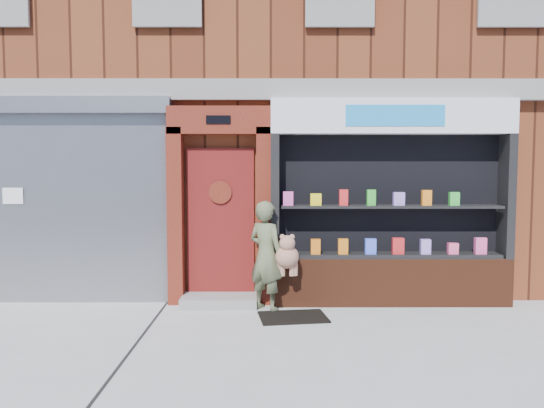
{
  "coord_description": "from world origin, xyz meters",
  "views": [
    {
      "loc": [
        0.0,
        -5.91,
        2.06
      ],
      "look_at": [
        0.02,
        1.0,
        1.54
      ],
      "focal_mm": 35.0,
      "sensor_mm": 36.0,
      "label": 1
    }
  ],
  "objects": [
    {
      "name": "ground",
      "position": [
        0.0,
        0.0,
        0.0
      ],
      "size": [
        80.0,
        80.0,
        0.0
      ],
      "primitive_type": "plane",
      "color": "#9E9E99",
      "rests_on": "ground"
    },
    {
      "name": "building",
      "position": [
        -0.0,
        5.99,
        4.0
      ],
      "size": [
        12.0,
        8.16,
        8.0
      ],
      "color": "#612916",
      "rests_on": "ground"
    },
    {
      "name": "shutter_bay",
      "position": [
        -3.0,
        1.93,
        1.72
      ],
      "size": [
        3.1,
        0.3,
        3.04
      ],
      "color": "gray",
      "rests_on": "ground"
    },
    {
      "name": "red_door_bay",
      "position": [
        -0.75,
        1.86,
        1.46
      ],
      "size": [
        1.52,
        0.58,
        2.9
      ],
      "color": "#54180E",
      "rests_on": "ground"
    },
    {
      "name": "pharmacy_bay",
      "position": [
        1.75,
        1.81,
        1.37
      ],
      "size": [
        3.5,
        0.41,
        3.0
      ],
      "color": "#542514",
      "rests_on": "ground"
    },
    {
      "name": "woman",
      "position": [
        -0.03,
        1.47,
        0.78
      ],
      "size": [
        0.8,
        0.65,
        1.55
      ],
      "color": "#596140",
      "rests_on": "ground"
    },
    {
      "name": "doormat",
      "position": [
        0.3,
        1.09,
        0.01
      ],
      "size": [
        0.97,
        0.75,
        0.02
      ],
      "primitive_type": "cube",
      "rotation": [
        0.0,
        0.0,
        0.14
      ],
      "color": "black",
      "rests_on": "ground"
    }
  ]
}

